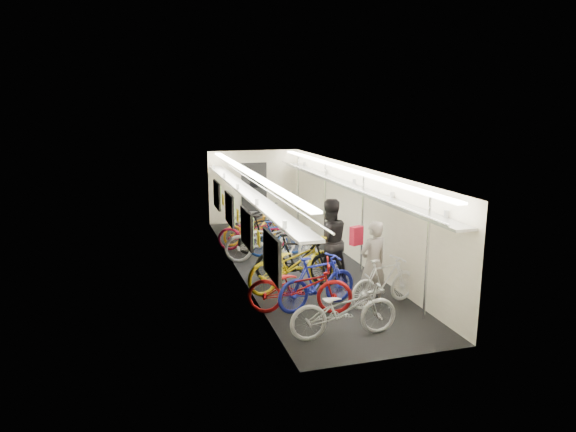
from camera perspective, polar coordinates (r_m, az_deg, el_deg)
train_car_shell at (r=12.88m, az=-1.38°, el=2.42°), size 10.00×10.00×10.00m
bicycle_0 at (r=8.79m, az=6.23°, el=-10.26°), size 1.90×0.72×0.99m
bicycle_1 at (r=9.92m, az=3.27°, el=-7.31°), size 1.83×0.95×1.06m
bicycle_2 at (r=9.67m, az=1.31°, el=-7.90°), size 2.09×1.24×1.04m
bicycle_3 at (r=11.13m, az=1.16°, el=-4.88°), size 1.98×1.19×1.15m
bicycle_4 at (r=10.89m, az=0.54°, el=-5.27°), size 2.31×1.36×1.15m
bicycle_5 at (r=12.28m, az=0.43°, el=-3.44°), size 1.82×1.20×1.06m
bicycle_6 at (r=12.89m, az=-2.49°, el=-2.64°), size 2.12×0.87×1.09m
bicycle_7 at (r=13.34m, az=-1.16°, el=-2.45°), size 1.58×0.49×0.94m
bicycle_8 at (r=13.89m, az=-4.02°, el=-1.82°), size 1.94×1.01×0.97m
bicycle_9 at (r=13.78m, az=-2.65°, el=-1.81°), size 1.75×1.11×1.02m
bicycle_10 at (r=14.58m, az=-4.17°, el=-1.24°), size 1.87×1.14×0.93m
bicycle_11 at (r=10.23m, az=10.63°, el=-7.17°), size 1.68×0.85×0.97m
bicycle_12 at (r=15.81m, az=-3.59°, el=-0.25°), size 1.76×0.82×0.89m
bicycle_14 at (r=15.74m, az=-3.26°, el=-0.18°), size 1.89×0.88×0.95m
passenger_near at (r=10.14m, az=9.42°, el=-5.19°), size 0.70×0.55×1.68m
passenger_mid at (r=11.20m, az=4.56°, el=-2.83°), size 0.95×0.76×1.89m
backpack at (r=10.40m, az=7.60°, el=-2.18°), size 0.29×0.22×0.38m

